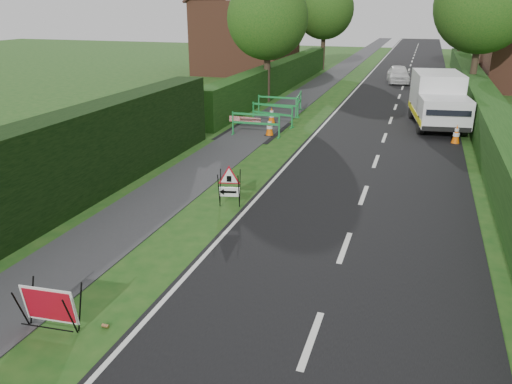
# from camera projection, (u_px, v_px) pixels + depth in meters

# --- Properties ---
(ground) EXTENTS (120.00, 120.00, 0.00)m
(ground) POSITION_uv_depth(u_px,v_px,m) (226.00, 251.00, 11.12)
(ground) COLOR #194915
(ground) RESTS_ON ground
(road_surface) EXTENTS (6.00, 90.00, 0.02)m
(road_surface) POSITION_uv_depth(u_px,v_px,m) (409.00, 71.00, 41.49)
(road_surface) COLOR black
(road_surface) RESTS_ON ground
(footpath) EXTENTS (2.00, 90.00, 0.02)m
(footpath) POSITION_uv_depth(u_px,v_px,m) (342.00, 69.00, 43.11)
(footpath) COLOR #2D2D30
(footpath) RESTS_ON ground
(hedge_west_near) EXTENTS (1.10, 18.00, 2.50)m
(hedge_west_near) POSITION_uv_depth(u_px,v_px,m) (42.00, 223.00, 12.59)
(hedge_west_near) COLOR black
(hedge_west_near) RESTS_ON ground
(hedge_west_far) EXTENTS (1.00, 24.00, 1.80)m
(hedge_west_far) POSITION_uv_depth(u_px,v_px,m) (279.00, 90.00, 32.15)
(hedge_west_far) COLOR #14380F
(hedge_west_far) RESTS_ON ground
(hedge_east) EXTENTS (1.20, 50.00, 1.50)m
(hedge_east) POSITION_uv_depth(u_px,v_px,m) (480.00, 122.00, 23.42)
(hedge_east) COLOR #14380F
(hedge_east) RESTS_ON ground
(house_west) EXTENTS (7.50, 7.40, 7.88)m
(house_west) POSITION_uv_depth(u_px,v_px,m) (247.00, 35.00, 39.71)
(house_west) COLOR brown
(house_west) RESTS_ON ground
(tree_nw) EXTENTS (4.40, 4.40, 6.70)m
(tree_nw) POSITION_uv_depth(u_px,v_px,m) (267.00, 18.00, 26.90)
(tree_nw) COLOR #2D2116
(tree_nw) RESTS_ON ground
(tree_ne) EXTENTS (5.20, 5.20, 7.79)m
(tree_ne) POSITION_uv_depth(u_px,v_px,m) (483.00, 5.00, 26.97)
(tree_ne) COLOR #2D2116
(tree_ne) RESTS_ON ground
(tree_fw) EXTENTS (4.80, 4.80, 7.24)m
(tree_fw) POSITION_uv_depth(u_px,v_px,m) (325.00, 9.00, 41.00)
(tree_fw) COLOR #2D2116
(tree_fw) RESTS_ON ground
(tree_fe) EXTENTS (4.20, 4.20, 6.33)m
(tree_fe) POSITION_uv_depth(u_px,v_px,m) (464.00, 17.00, 41.52)
(tree_fe) COLOR #2D2116
(tree_fe) RESTS_ON ground
(red_rect_sign) EXTENTS (1.00, 0.66, 0.81)m
(red_rect_sign) POSITION_uv_depth(u_px,v_px,m) (49.00, 306.00, 8.28)
(red_rect_sign) COLOR black
(red_rect_sign) RESTS_ON ground
(triangle_sign) EXTENTS (0.82, 0.82, 0.99)m
(triangle_sign) POSITION_uv_depth(u_px,v_px,m) (228.00, 183.00, 13.32)
(triangle_sign) COLOR black
(triangle_sign) RESTS_ON ground
(works_van) EXTENTS (2.66, 5.29, 2.31)m
(works_van) POSITION_uv_depth(u_px,v_px,m) (438.00, 99.00, 22.29)
(works_van) COLOR silver
(works_van) RESTS_ON ground
(traffic_cone_0) EXTENTS (0.38, 0.38, 0.79)m
(traffic_cone_0) POSITION_uv_depth(u_px,v_px,m) (456.00, 134.00, 19.63)
(traffic_cone_0) COLOR black
(traffic_cone_0) RESTS_ON ground
(traffic_cone_1) EXTENTS (0.38, 0.38, 0.79)m
(traffic_cone_1) POSITION_uv_depth(u_px,v_px,m) (444.00, 120.00, 22.11)
(traffic_cone_1) COLOR black
(traffic_cone_1) RESTS_ON ground
(traffic_cone_2) EXTENTS (0.38, 0.38, 0.79)m
(traffic_cone_2) POSITION_uv_depth(u_px,v_px,m) (444.00, 111.00, 24.02)
(traffic_cone_2) COLOR black
(traffic_cone_2) RESTS_ON ground
(traffic_cone_3) EXTENTS (0.38, 0.38, 0.79)m
(traffic_cone_3) POSITION_uv_depth(u_px,v_px,m) (270.00, 127.00, 20.85)
(traffic_cone_3) COLOR black
(traffic_cone_3) RESTS_ON ground
(traffic_cone_4) EXTENTS (0.38, 0.38, 0.79)m
(traffic_cone_4) POSITION_uv_depth(u_px,v_px,m) (272.00, 115.00, 22.99)
(traffic_cone_4) COLOR black
(traffic_cone_4) RESTS_ON ground
(ped_barrier_0) EXTENTS (2.07, 0.45, 1.00)m
(ped_barrier_0) POSITION_uv_depth(u_px,v_px,m) (256.00, 121.00, 20.70)
(ped_barrier_0) COLOR #188638
(ped_barrier_0) RESTS_ON ground
(ped_barrier_1) EXTENTS (2.09, 0.76, 1.00)m
(ped_barrier_1) POSITION_uv_depth(u_px,v_px,m) (272.00, 112.00, 22.54)
(ped_barrier_1) COLOR #188638
(ped_barrier_1) RESTS_ON ground
(ped_barrier_2) EXTENTS (2.06, 0.36, 1.00)m
(ped_barrier_2) POSITION_uv_depth(u_px,v_px,m) (278.00, 103.00, 24.49)
(ped_barrier_2) COLOR #188638
(ped_barrier_2) RESTS_ON ground
(ped_barrier_3) EXTENTS (0.60, 2.09, 1.00)m
(ped_barrier_3) POSITION_uv_depth(u_px,v_px,m) (299.00, 101.00, 25.05)
(ped_barrier_3) COLOR #188638
(ped_barrier_3) RESTS_ON ground
(redwhite_plank) EXTENTS (1.50, 0.16, 0.25)m
(redwhite_plank) POSITION_uv_depth(u_px,v_px,m) (245.00, 130.00, 21.98)
(redwhite_plank) COLOR red
(redwhite_plank) RESTS_ON ground
(litter_can) EXTENTS (0.12, 0.07, 0.07)m
(litter_can) POSITION_uv_depth(u_px,v_px,m) (106.00, 328.00, 8.49)
(litter_can) COLOR #BF7F4C
(litter_can) RESTS_ON ground
(hatchback_car) EXTENTS (1.88, 3.72, 1.21)m
(hatchback_car) POSITION_uv_depth(u_px,v_px,m) (398.00, 74.00, 35.16)
(hatchback_car) COLOR white
(hatchback_car) RESTS_ON ground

